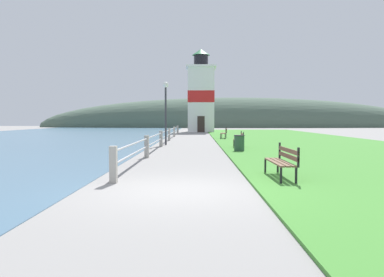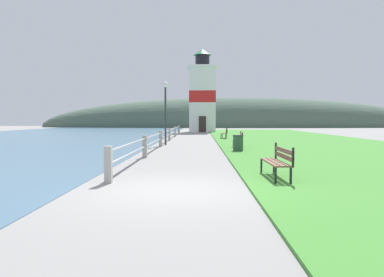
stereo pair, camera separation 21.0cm
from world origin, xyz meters
name	(u,v)px [view 1 (the left image)]	position (x,y,z in m)	size (l,w,h in m)	color
ground_plane	(178,191)	(0.00, 0.00, 0.00)	(160.00, 160.00, 0.00)	gray
grass_verge	(297,141)	(7.78, 19.01, 0.03)	(12.00, 57.02, 0.06)	#428433
seawall_railing	(166,135)	(-1.68, 16.66, 0.56)	(0.18, 31.49, 0.94)	#A8A399
park_bench_near	(283,160)	(2.75, 1.63, 0.54)	(0.50, 1.99, 0.94)	brown
park_bench_midway	(240,139)	(2.79, 12.22, 0.54)	(0.55, 1.67, 0.94)	brown
park_bench_far	(224,132)	(2.68, 22.12, 0.54)	(0.68, 1.90, 0.94)	brown
lighthouse	(201,96)	(0.92, 39.37, 4.62)	(3.76, 3.76, 10.49)	white
trash_bin	(239,143)	(2.53, 10.10, 0.42)	(0.54, 0.54, 0.84)	#2D5138
lamp_post	(166,101)	(-1.53, 15.09, 2.74)	(0.36, 0.36, 3.96)	#333338
distant_hillside	(234,127)	(8.00, 68.01, 0.00)	(80.00, 16.00, 12.00)	#475B4C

